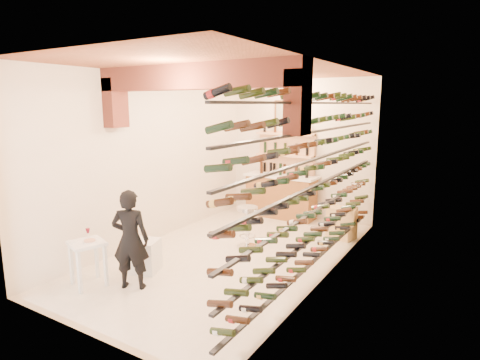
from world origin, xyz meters
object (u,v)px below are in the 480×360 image
(wine_rack, at_px, (316,177))
(tasting_table, at_px, (87,250))
(crate_lower, at_px, (341,230))
(back_counter, at_px, (281,195))
(white_stool, at_px, (145,256))
(chrome_barstool, at_px, (247,224))
(person, at_px, (130,240))

(wine_rack, distance_m, tasting_table, 3.55)
(wine_rack, xyz_separation_m, crate_lower, (-0.13, 1.89, -1.39))
(back_counter, relative_size, tasting_table, 2.09)
(white_stool, bearing_deg, back_counter, 83.15)
(back_counter, height_order, crate_lower, back_counter)
(wine_rack, distance_m, crate_lower, 2.35)
(wine_rack, height_order, white_stool, wine_rack)
(wine_rack, xyz_separation_m, white_stool, (-2.31, -1.33, -1.29))
(white_stool, distance_m, chrome_barstool, 1.97)
(person, bearing_deg, wine_rack, -164.56)
(person, bearing_deg, chrome_barstool, -131.36)
(white_stool, distance_m, crate_lower, 3.89)
(wine_rack, distance_m, person, 2.89)
(tasting_table, bearing_deg, chrome_barstool, 84.81)
(back_counter, bearing_deg, crate_lower, -24.04)
(person, xyz_separation_m, chrome_barstool, (0.61, 2.28, -0.27))
(tasting_table, relative_size, chrome_barstool, 1.04)
(tasting_table, height_order, chrome_barstool, tasting_table)
(wine_rack, distance_m, white_stool, 2.96)
(tasting_table, xyz_separation_m, chrome_barstool, (1.21, 2.56, -0.10))
(person, bearing_deg, back_counter, -119.39)
(white_stool, relative_size, crate_lower, 1.00)
(back_counter, relative_size, crate_lower, 3.30)
(tasting_table, xyz_separation_m, white_stool, (0.35, 0.80, -0.29))
(chrome_barstool, bearing_deg, person, -104.88)
(wine_rack, xyz_separation_m, back_counter, (-1.83, 2.65, -1.02))
(wine_rack, relative_size, chrome_barstool, 7.24)
(back_counter, xyz_separation_m, tasting_table, (-0.83, -4.78, 0.02))
(back_counter, xyz_separation_m, white_stool, (-0.48, -3.98, -0.28))
(white_stool, distance_m, person, 0.74)
(wine_rack, bearing_deg, person, -138.08)
(chrome_barstool, distance_m, crate_lower, 1.99)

